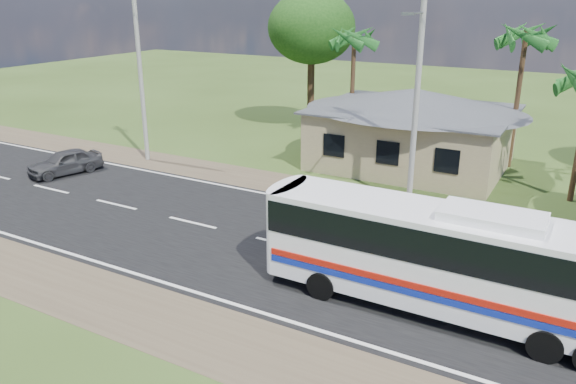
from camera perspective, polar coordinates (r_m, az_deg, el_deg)
name	(u,v)px	position (r m, az deg, el deg)	size (l,w,h in m)	color
ground	(283,245)	(22.19, -0.49, -5.36)	(120.00, 120.00, 0.00)	#2D4117
road	(283,244)	(22.19, -0.49, -5.34)	(120.00, 16.00, 0.03)	black
house	(413,120)	(32.47, 12.59, 7.16)	(12.40, 10.00, 5.00)	tan
utility_poles	(410,81)	(25.31, 12.32, 10.98)	(32.80, 2.22, 11.00)	#9E9E99
palm_mid	(526,37)	(33.29, 23.01, 14.29)	(2.80, 2.80, 8.20)	#47301E
palm_far	(354,39)	(36.38, 6.75, 15.20)	(2.80, 2.80, 7.70)	#47301E
tree_behind_house	(312,28)	(39.84, 2.42, 16.31)	(6.00, 6.00, 9.61)	#47301E
coach_bus	(454,254)	(17.47, 16.49, -6.06)	(11.48, 2.55, 3.56)	white
small_car	(65,162)	(32.94, -21.70, 2.86)	(1.58, 3.93, 1.34)	#303033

